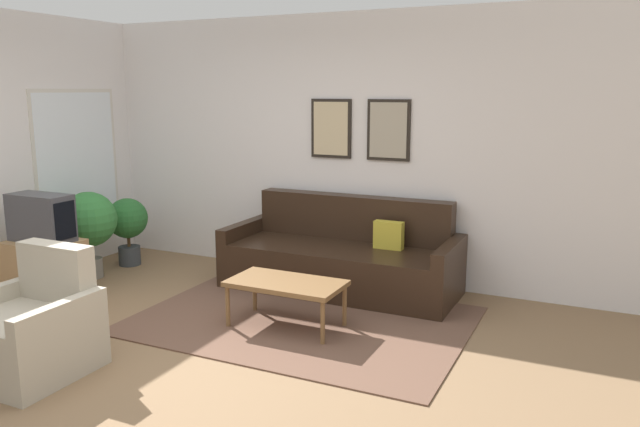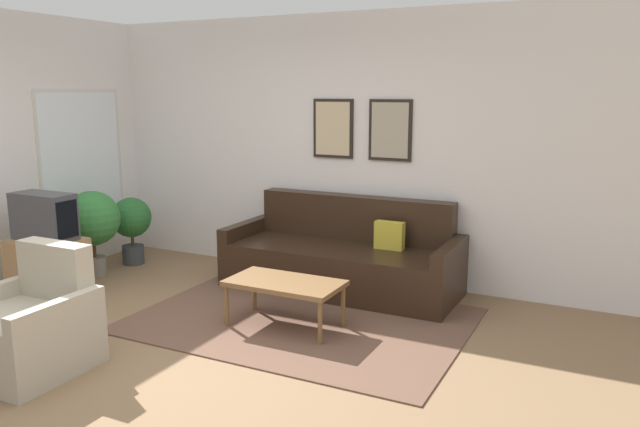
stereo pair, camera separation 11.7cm
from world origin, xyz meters
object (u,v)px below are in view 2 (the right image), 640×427
at_px(couch, 343,259).
at_px(potted_plant_tall, 92,221).
at_px(coffee_table, 285,285).
at_px(tv, 44,216).
at_px(armchair, 29,329).

height_order(couch, potted_plant_tall, potted_plant_tall).
bearing_deg(potted_plant_tall, coffee_table, -8.17).
xyz_separation_m(coffee_table, potted_plant_tall, (-2.51, 0.36, 0.24)).
height_order(couch, coffee_table, couch).
relative_size(coffee_table, potted_plant_tall, 1.04).
distance_m(tv, armchair, 1.69).
xyz_separation_m(armchair, potted_plant_tall, (-1.30, 1.85, 0.31)).
distance_m(couch, armchair, 2.89).
xyz_separation_m(couch, coffee_table, (-0.01, -1.13, 0.05)).
xyz_separation_m(coffee_table, armchair, (-1.21, -1.49, -0.07)).
bearing_deg(couch, armchair, -115.10).
bearing_deg(tv, couch, 31.88).
bearing_deg(potted_plant_tall, armchair, -54.89).
bearing_deg(coffee_table, potted_plant_tall, 171.83).
distance_m(armchair, potted_plant_tall, 2.28).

